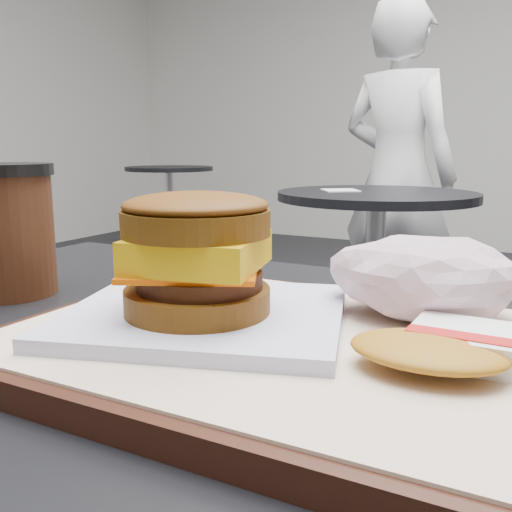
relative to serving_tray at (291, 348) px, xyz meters
The scene contains 9 objects.
serving_tray is the anchor object (origin of this frame).
breakfast_sandwich 0.08m from the serving_tray, 169.94° to the right, with size 0.23×0.22×0.09m.
hash_brown 0.11m from the serving_tray, ahead, with size 0.12×0.09×0.02m.
crumpled_wrapper 0.11m from the serving_tray, 50.14° to the left, with size 0.13×0.11×0.06m, color silver, non-canonical shape.
coffee_cup 0.32m from the serving_tray, behind, with size 0.09×0.09×0.13m.
neighbor_table 1.71m from the serving_tray, 104.28° to the left, with size 0.70×0.70×0.75m.
napkin 1.71m from the serving_tray, 108.62° to the left, with size 0.12×0.12×0.00m, color white.
patron 2.35m from the serving_tray, 102.65° to the left, with size 0.56×0.37×1.54m, color silver.
bg_table_mid 4.04m from the serving_tray, 127.69° to the left, with size 0.66×0.66×0.75m.
Camera 1 is at (0.22, -0.32, 0.91)m, focal length 40.00 mm.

